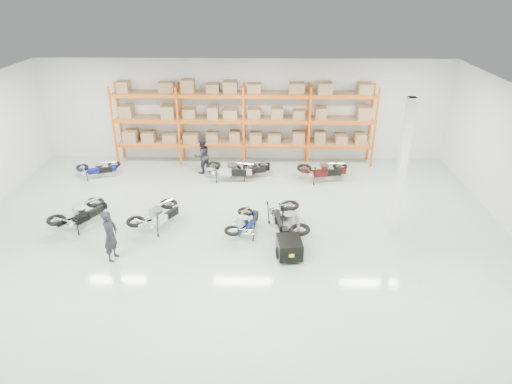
{
  "coord_description": "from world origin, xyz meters",
  "views": [
    {
      "loc": [
        0.91,
        -12.72,
        7.79
      ],
      "look_at": [
        0.63,
        1.09,
        1.1
      ],
      "focal_mm": 32.0,
      "sensor_mm": 36.0,
      "label": 1
    }
  ],
  "objects_px": {
    "moto_back_a": "(98,166)",
    "moto_back_d": "(324,167)",
    "moto_silver_left": "(157,212)",
    "moto_back_c": "(251,166)",
    "person_left": "(110,236)",
    "person_back": "(202,156)",
    "trailer": "(289,247)",
    "moto_blue_centre": "(245,220)",
    "moto_black_far_left": "(80,210)",
    "moto_back_b": "(231,166)",
    "moto_touring_right": "(287,215)"
  },
  "relations": [
    {
      "from": "moto_silver_left",
      "to": "moto_blue_centre",
      "type": "bearing_deg",
      "value": -153.94
    },
    {
      "from": "person_left",
      "to": "person_back",
      "type": "height_order",
      "value": "person_left"
    },
    {
      "from": "moto_back_a",
      "to": "moto_back_d",
      "type": "xyz_separation_m",
      "value": [
        9.4,
        -0.15,
        0.08
      ]
    },
    {
      "from": "moto_silver_left",
      "to": "moto_black_far_left",
      "type": "relative_size",
      "value": 0.99
    },
    {
      "from": "person_left",
      "to": "moto_blue_centre",
      "type": "bearing_deg",
      "value": -58.54
    },
    {
      "from": "moto_blue_centre",
      "to": "moto_silver_left",
      "type": "height_order",
      "value": "moto_silver_left"
    },
    {
      "from": "moto_back_b",
      "to": "moto_back_c",
      "type": "bearing_deg",
      "value": -67.72
    },
    {
      "from": "moto_back_c",
      "to": "person_back",
      "type": "xyz_separation_m",
      "value": [
        -2.09,
        0.41,
        0.29
      ]
    },
    {
      "from": "person_left",
      "to": "moto_touring_right",
      "type": "bearing_deg",
      "value": -62.7
    },
    {
      "from": "moto_blue_centre",
      "to": "moto_back_b",
      "type": "distance_m",
      "value": 4.37
    },
    {
      "from": "moto_back_a",
      "to": "moto_back_d",
      "type": "height_order",
      "value": "moto_back_d"
    },
    {
      "from": "trailer",
      "to": "moto_back_a",
      "type": "bearing_deg",
      "value": 136.58
    },
    {
      "from": "person_back",
      "to": "moto_touring_right",
      "type": "bearing_deg",
      "value": 86.22
    },
    {
      "from": "moto_silver_left",
      "to": "moto_back_a",
      "type": "distance_m",
      "value": 5.34
    },
    {
      "from": "moto_back_a",
      "to": "moto_blue_centre",
      "type": "bearing_deg",
      "value": -140.82
    },
    {
      "from": "moto_touring_right",
      "to": "moto_back_d",
      "type": "bearing_deg",
      "value": 59.64
    },
    {
      "from": "moto_blue_centre",
      "to": "person_left",
      "type": "bearing_deg",
      "value": 38.21
    },
    {
      "from": "moto_back_c",
      "to": "person_left",
      "type": "height_order",
      "value": "person_left"
    },
    {
      "from": "moto_black_far_left",
      "to": "person_left",
      "type": "bearing_deg",
      "value": 162.96
    },
    {
      "from": "moto_black_far_left",
      "to": "moto_back_a",
      "type": "xyz_separation_m",
      "value": [
        -0.78,
        4.07,
        -0.09
      ]
    },
    {
      "from": "trailer",
      "to": "moto_back_a",
      "type": "height_order",
      "value": "moto_back_a"
    },
    {
      "from": "moto_back_d",
      "to": "moto_back_c",
      "type": "bearing_deg",
      "value": 76.99
    },
    {
      "from": "moto_silver_left",
      "to": "moto_back_d",
      "type": "distance_m",
      "value": 7.2
    },
    {
      "from": "moto_black_far_left",
      "to": "moto_back_d",
      "type": "distance_m",
      "value": 9.48
    },
    {
      "from": "moto_silver_left",
      "to": "moto_back_c",
      "type": "relative_size",
      "value": 1.17
    },
    {
      "from": "moto_back_d",
      "to": "moto_back_a",
      "type": "bearing_deg",
      "value": 80.71
    },
    {
      "from": "moto_back_b",
      "to": "moto_back_d",
      "type": "height_order",
      "value": "moto_back_b"
    },
    {
      "from": "person_left",
      "to": "person_back",
      "type": "distance_m",
      "value": 6.85
    },
    {
      "from": "moto_silver_left",
      "to": "moto_black_far_left",
      "type": "xyz_separation_m",
      "value": [
        -2.62,
        0.05,
        0.01
      ]
    },
    {
      "from": "moto_black_far_left",
      "to": "trailer",
      "type": "bearing_deg",
      "value": -161.91
    },
    {
      "from": "person_back",
      "to": "moto_back_b",
      "type": "bearing_deg",
      "value": 113.05
    },
    {
      "from": "moto_back_d",
      "to": "person_back",
      "type": "relative_size",
      "value": 1.19
    },
    {
      "from": "moto_black_far_left",
      "to": "moto_touring_right",
      "type": "xyz_separation_m",
      "value": [
        6.95,
        -0.26,
        0.04
      ]
    },
    {
      "from": "moto_silver_left",
      "to": "trailer",
      "type": "bearing_deg",
      "value": -169.82
    },
    {
      "from": "moto_black_far_left",
      "to": "person_back",
      "type": "bearing_deg",
      "value": -94.73
    },
    {
      "from": "moto_back_c",
      "to": "person_back",
      "type": "height_order",
      "value": "person_back"
    },
    {
      "from": "moto_back_b",
      "to": "moto_blue_centre",
      "type": "bearing_deg",
      "value": -165.23
    },
    {
      "from": "moto_silver_left",
      "to": "moto_back_b",
      "type": "relative_size",
      "value": 0.98
    },
    {
      "from": "moto_touring_right",
      "to": "person_left",
      "type": "xyz_separation_m",
      "value": [
        -5.27,
        -1.75,
        0.21
      ]
    },
    {
      "from": "person_left",
      "to": "person_back",
      "type": "bearing_deg",
      "value": -6.89
    },
    {
      "from": "trailer",
      "to": "moto_touring_right",
      "type": "bearing_deg",
      "value": 84.05
    },
    {
      "from": "moto_blue_centre",
      "to": "moto_back_c",
      "type": "xyz_separation_m",
      "value": [
        0.07,
        4.56,
        -0.01
      ]
    },
    {
      "from": "moto_silver_left",
      "to": "moto_touring_right",
      "type": "xyz_separation_m",
      "value": [
        4.33,
        -0.21,
        0.04
      ]
    },
    {
      "from": "moto_back_c",
      "to": "moto_back_d",
      "type": "bearing_deg",
      "value": -114.78
    },
    {
      "from": "moto_touring_right",
      "to": "moto_back_b",
      "type": "xyz_separation_m",
      "value": [
        -2.15,
        4.16,
        -0.03
      ]
    },
    {
      "from": "moto_silver_left",
      "to": "moto_touring_right",
      "type": "height_order",
      "value": "moto_touring_right"
    },
    {
      "from": "moto_touring_right",
      "to": "trailer",
      "type": "relative_size",
      "value": 1.3
    },
    {
      "from": "moto_blue_centre",
      "to": "moto_back_d",
      "type": "bearing_deg",
      "value": -109.66
    },
    {
      "from": "moto_silver_left",
      "to": "moto_back_b",
      "type": "distance_m",
      "value": 4.52
    },
    {
      "from": "moto_back_a",
      "to": "person_left",
      "type": "relative_size",
      "value": 0.96
    }
  ]
}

